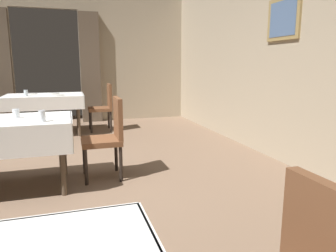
{
  "coord_description": "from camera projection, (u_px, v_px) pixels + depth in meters",
  "views": [
    {
      "loc": [
        0.47,
        -3.37,
        1.29
      ],
      "look_at": [
        1.65,
        0.45,
        0.51
      ],
      "focal_mm": 33.46,
      "sensor_mm": 36.0,
      "label": 1
    }
  ],
  "objects": [
    {
      "name": "ground",
      "position": [
        30.0,
        191.0,
        3.27
      ],
      "size": [
        10.08,
        10.08,
        0.0
      ],
      "primitive_type": "plane",
      "color": "#7A604C"
    },
    {
      "name": "wall_right",
      "position": [
        297.0,
        48.0,
        3.91
      ],
      "size": [
        0.16,
        8.4,
        3.0
      ],
      "color": "tan",
      "rests_on": "ground"
    },
    {
      "name": "wall_back",
      "position": [
        47.0,
        55.0,
        6.9
      ],
      "size": [
        6.4,
        0.27,
        3.0
      ],
      "color": "tan",
      "rests_on": "ground"
    },
    {
      "name": "dining_table_far",
      "position": [
        45.0,
        99.0,
        5.85
      ],
      "size": [
        1.41,
        0.97,
        0.75
      ],
      "color": "#4C3D2D",
      "rests_on": "ground"
    },
    {
      "name": "chair_mid_right",
      "position": [
        108.0,
        134.0,
        3.59
      ],
      "size": [
        0.44,
        0.44,
        0.93
      ],
      "color": "black",
      "rests_on": "ground"
    },
    {
      "name": "chair_far_right",
      "position": [
        104.0,
        105.0,
        6.22
      ],
      "size": [
        0.44,
        0.44,
        0.93
      ],
      "color": "black",
      "rests_on": "ground"
    },
    {
      "name": "glass_mid_b",
      "position": [
        16.0,
        113.0,
        3.26
      ],
      "size": [
        0.07,
        0.07,
        0.09
      ],
      "primitive_type": "cylinder",
      "color": "silver",
      "rests_on": "dining_table_mid"
    },
    {
      "name": "glass_mid_c",
      "position": [
        42.0,
        116.0,
        3.03
      ],
      "size": [
        0.07,
        0.07,
        0.11
      ],
      "primitive_type": "cylinder",
      "color": "silver",
      "rests_on": "dining_table_mid"
    },
    {
      "name": "plate_far_a",
      "position": [
        58.0,
        95.0,
        5.69
      ],
      "size": [
        0.23,
        0.23,
        0.01
      ],
      "primitive_type": "cylinder",
      "color": "white",
      "rests_on": "dining_table_far"
    },
    {
      "name": "plate_far_b",
      "position": [
        54.0,
        93.0,
        6.07
      ],
      "size": [
        0.21,
        0.21,
        0.01
      ],
      "primitive_type": "cylinder",
      "color": "white",
      "rests_on": "dining_table_far"
    },
    {
      "name": "plate_far_c",
      "position": [
        31.0,
        94.0,
        5.99
      ],
      "size": [
        0.21,
        0.21,
        0.01
      ],
      "primitive_type": "cylinder",
      "color": "white",
      "rests_on": "dining_table_far"
    },
    {
      "name": "glass_far_d",
      "position": [
        26.0,
        93.0,
        5.55
      ],
      "size": [
        0.07,
        0.07,
        0.11
      ],
      "primitive_type": "cylinder",
      "color": "silver",
      "rests_on": "dining_table_far"
    }
  ]
}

